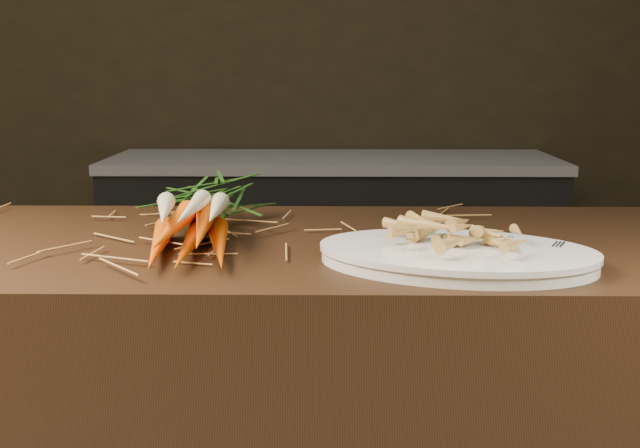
# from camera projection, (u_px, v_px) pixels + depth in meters

# --- Properties ---
(back_counter) EXTENTS (1.82, 0.62, 0.84)m
(back_counter) POSITION_uv_depth(u_px,v_px,m) (332.00, 256.00, 3.36)
(back_counter) COLOR black
(back_counter) RESTS_ON ground
(straw_bedding) EXTENTS (1.40, 0.60, 0.02)m
(straw_bedding) POSITION_uv_depth(u_px,v_px,m) (166.00, 234.00, 1.42)
(straw_bedding) COLOR olive
(straw_bedding) RESTS_ON main_counter
(root_veg_bunch) EXTENTS (0.21, 0.56, 0.10)m
(root_veg_bunch) POSITION_uv_depth(u_px,v_px,m) (198.00, 210.00, 1.43)
(root_veg_bunch) COLOR #CE4607
(root_veg_bunch) RESTS_ON main_counter
(serving_platter) EXTENTS (0.48, 0.38, 0.02)m
(serving_platter) POSITION_uv_depth(u_px,v_px,m) (456.00, 258.00, 1.24)
(serving_platter) COLOR white
(serving_platter) RESTS_ON main_counter
(roasted_veg_heap) EXTENTS (0.24, 0.20, 0.05)m
(roasted_veg_heap) POSITION_uv_depth(u_px,v_px,m) (457.00, 236.00, 1.23)
(roasted_veg_heap) COLOR #AD8738
(roasted_veg_heap) RESTS_ON serving_platter
(serving_fork) EXTENTS (0.08, 0.15, 0.00)m
(serving_fork) POSITION_uv_depth(u_px,v_px,m) (559.00, 258.00, 1.18)
(serving_fork) COLOR silver
(serving_fork) RESTS_ON serving_platter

